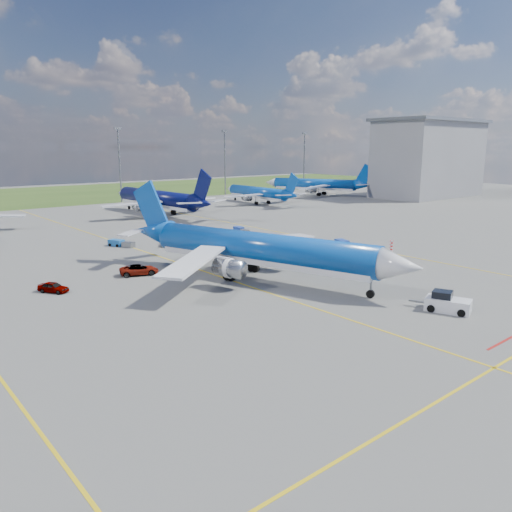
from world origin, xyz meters
TOP-DOWN VIEW (x-y plane):
  - ground at (0.00, 0.00)m, footprint 400.00×400.00m
  - taxiway_lines at (0.17, 27.70)m, footprint 60.25×160.00m
  - floodlight_masts at (10.00, 110.00)m, footprint 202.20×0.50m
  - terminal_building at (120.00, 60.00)m, footprint 42.00×22.00m
  - warning_post at (26.00, 8.00)m, footprint 0.50×0.50m
  - bg_jet_n at (24.38, 77.15)m, footprint 36.00×46.26m
  - bg_jet_ne at (60.34, 80.40)m, footprint 30.28×38.45m
  - bg_jet_ene at (93.75, 88.60)m, footprint 45.86×51.23m
  - main_airliner at (3.27, 11.95)m, footprint 45.42×52.59m
  - pushback_tug at (9.89, -10.32)m, footprint 3.73×6.31m
  - service_car_a at (-19.39, 23.11)m, footprint 3.26×3.94m
  - service_car_b at (-7.77, 24.11)m, footprint 5.60×3.90m
  - service_car_c at (5.73, 39.71)m, footprint 4.58×4.81m
  - baggage_tug_w at (27.95, 18.72)m, footprint 3.03×5.30m
  - baggage_tug_c at (-1.10, 44.18)m, footprint 3.25×5.07m
  - baggage_tug_e at (23.93, 42.34)m, footprint 1.73×4.55m

SIDE VIEW (x-z plane):
  - ground at x=0.00m, z-range 0.00..0.00m
  - bg_jet_n at x=24.38m, z-range -5.88..5.88m
  - bg_jet_ne at x=60.34m, z-range -4.81..4.81m
  - bg_jet_ene at x=93.75m, z-range -5.51..5.51m
  - main_airliner at x=3.27m, z-range -5.86..5.86m
  - taxiway_lines at x=0.17m, z-range 0.00..0.02m
  - baggage_tug_e at x=23.93m, z-range -0.03..0.97m
  - baggage_tug_c at x=-1.10m, z-range -0.04..1.08m
  - baggage_tug_w at x=27.95m, z-range -0.04..1.12m
  - service_car_a at x=-19.39m, z-range 0.00..1.27m
  - service_car_c at x=5.73m, z-range 0.00..1.37m
  - service_car_b at x=-7.77m, z-range 0.00..1.42m
  - pushback_tug at x=9.89m, z-range -0.20..1.91m
  - warning_post at x=26.00m, z-range 0.00..3.00m
  - floodlight_masts at x=10.00m, z-range 1.21..23.91m
  - terminal_building at x=120.00m, z-range 0.07..26.07m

